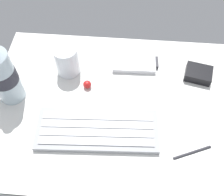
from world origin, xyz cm
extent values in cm
cube|color=silver|center=(0.00, 0.00, -1.00)|extent=(64.00, 48.00, 2.00)
cube|color=#93969B|center=(-2.90, -7.90, 0.70)|extent=(29.55, 12.54, 1.40)
cube|color=#ADAFB5|center=(-3.08, -4.61, 1.55)|extent=(26.75, 3.43, 0.30)
cube|color=#ADAFB5|center=(-2.96, -6.80, 1.55)|extent=(26.75, 3.43, 0.30)
cube|color=#ADAFB5|center=(-2.84, -9.00, 1.55)|extent=(26.75, 3.43, 0.30)
cube|color=#ADAFB5|center=(-2.72, -11.20, 1.55)|extent=(26.75, 3.43, 0.30)
cube|color=silver|center=(5.10, 14.24, 0.70)|extent=(12.24, 7.99, 1.40)
cube|color=silver|center=(5.10, 14.24, 1.45)|extent=(8.59, 6.20, 0.10)
cube|color=#333338|center=(11.50, 14.44, 0.70)|extent=(0.92, 3.82, 1.12)
cylinder|color=silver|center=(-12.89, 10.19, 4.25)|extent=(6.40, 6.40, 8.50)
cylinder|color=brown|center=(-12.89, 10.19, 3.26)|extent=(5.50, 5.50, 6.12)
cylinder|color=silver|center=(-26.11, 0.86, 7.50)|extent=(6.60, 6.60, 15.00)
cylinder|color=#2D2D38|center=(-26.11, 0.86, 8.25)|extent=(6.73, 6.73, 3.80)
cube|color=black|center=(22.71, 11.00, 1.20)|extent=(8.03, 6.96, 2.40)
sphere|color=red|center=(-7.00, 5.00, 1.10)|extent=(2.20, 2.20, 2.20)
cylinder|color=#26262B|center=(19.39, -11.56, 0.35)|extent=(9.04, 4.29, 0.70)
camera|label=1|loc=(2.88, -35.53, 57.46)|focal=42.23mm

